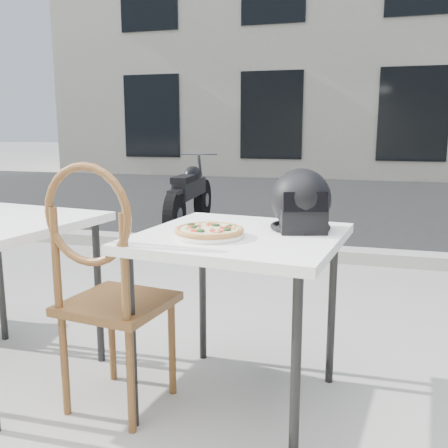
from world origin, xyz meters
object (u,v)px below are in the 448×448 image
(motorcycle, at_px, (190,197))
(cafe_chair_main, at_px, (106,278))
(helmet, at_px, (301,203))
(cafe_table_main, at_px, (240,249))
(plate, at_px, (209,235))
(pizza, at_px, (209,230))

(motorcycle, bearing_deg, cafe_chair_main, -79.64)
(helmet, bearing_deg, motorcycle, 100.41)
(cafe_table_main, xyz_separation_m, plate, (-0.11, -0.11, 0.08))
(cafe_table_main, distance_m, motorcycle, 4.16)
(cafe_table_main, relative_size, plate, 2.57)
(plate, bearing_deg, helmet, 35.99)
(helmet, bearing_deg, cafe_table_main, -166.56)
(cafe_table_main, relative_size, motorcycle, 0.49)
(helmet, relative_size, cafe_chair_main, 0.31)
(cafe_table_main, bearing_deg, helmet, 29.91)
(pizza, relative_size, helmet, 1.01)
(plate, height_order, cafe_chair_main, cafe_chair_main)
(helmet, bearing_deg, pizza, -160.51)
(helmet, xyz_separation_m, motorcycle, (-1.87, 3.68, -0.52))
(pizza, bearing_deg, plate, -94.14)
(cafe_table_main, height_order, helmet, helmet)
(motorcycle, bearing_deg, plate, -73.55)
(pizza, relative_size, cafe_chair_main, 0.31)
(motorcycle, bearing_deg, cafe_table_main, -71.60)
(plate, relative_size, pizza, 1.05)
(pizza, bearing_deg, cafe_table_main, 46.92)
(plate, bearing_deg, cafe_table_main, 46.97)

